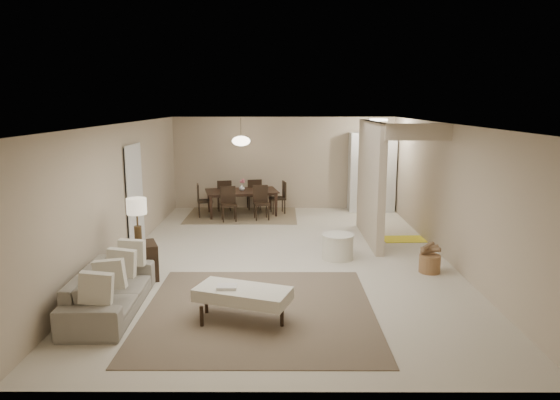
{
  "coord_description": "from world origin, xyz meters",
  "views": [
    {
      "loc": [
        -0.06,
        -9.06,
        2.86
      ],
      "look_at": [
        -0.09,
        0.25,
        1.05
      ],
      "focal_mm": 32.0,
      "sensor_mm": 36.0,
      "label": 1
    }
  ],
  "objects_px": {
    "pantry_cabinet": "(372,172)",
    "dining_table": "(242,203)",
    "sofa": "(110,290)",
    "ottoman_bench": "(243,295)",
    "wicker_basket": "(430,264)",
    "side_table": "(140,261)",
    "round_pouf": "(338,247)"
  },
  "relations": [
    {
      "from": "side_table",
      "to": "dining_table",
      "type": "distance_m",
      "value": 4.98
    },
    {
      "from": "ottoman_bench",
      "to": "side_table",
      "type": "distance_m",
      "value": 2.42
    },
    {
      "from": "round_pouf",
      "to": "wicker_basket",
      "type": "bearing_deg",
      "value": -27.17
    },
    {
      "from": "wicker_basket",
      "to": "side_table",
      "type": "bearing_deg",
      "value": -176.02
    },
    {
      "from": "sofa",
      "to": "ottoman_bench",
      "type": "relative_size",
      "value": 1.49
    },
    {
      "from": "sofa",
      "to": "wicker_basket",
      "type": "distance_m",
      "value": 5.2
    },
    {
      "from": "sofa",
      "to": "round_pouf",
      "type": "bearing_deg",
      "value": -57.0
    },
    {
      "from": "pantry_cabinet",
      "to": "ottoman_bench",
      "type": "relative_size",
      "value": 1.53
    },
    {
      "from": "pantry_cabinet",
      "to": "dining_table",
      "type": "relative_size",
      "value": 1.15
    },
    {
      "from": "side_table",
      "to": "round_pouf",
      "type": "distance_m",
      "value": 3.57
    },
    {
      "from": "ottoman_bench",
      "to": "side_table",
      "type": "bearing_deg",
      "value": 158.18
    },
    {
      "from": "ottoman_bench",
      "to": "dining_table",
      "type": "height_order",
      "value": "dining_table"
    },
    {
      "from": "pantry_cabinet",
      "to": "round_pouf",
      "type": "height_order",
      "value": "pantry_cabinet"
    },
    {
      "from": "wicker_basket",
      "to": "dining_table",
      "type": "distance_m",
      "value": 5.72
    },
    {
      "from": "dining_table",
      "to": "ottoman_bench",
      "type": "bearing_deg",
      "value": -97.18
    },
    {
      "from": "sofa",
      "to": "ottoman_bench",
      "type": "xyz_separation_m",
      "value": [
        1.87,
        -0.3,
        0.06
      ]
    },
    {
      "from": "pantry_cabinet",
      "to": "dining_table",
      "type": "xyz_separation_m",
      "value": [
        -3.43,
        -0.55,
        -0.73
      ]
    },
    {
      "from": "wicker_basket",
      "to": "dining_table",
      "type": "xyz_separation_m",
      "value": [
        -3.57,
        4.47,
        0.17
      ]
    },
    {
      "from": "sofa",
      "to": "side_table",
      "type": "xyz_separation_m",
      "value": [
        0.05,
        1.29,
        0.0
      ]
    },
    {
      "from": "sofa",
      "to": "side_table",
      "type": "relative_size",
      "value": 3.4
    },
    {
      "from": "ottoman_bench",
      "to": "side_table",
      "type": "xyz_separation_m",
      "value": [
        -1.82,
        1.59,
        -0.06
      ]
    },
    {
      "from": "ottoman_bench",
      "to": "round_pouf",
      "type": "bearing_deg",
      "value": 79.14
    },
    {
      "from": "ottoman_bench",
      "to": "wicker_basket",
      "type": "height_order",
      "value": "ottoman_bench"
    },
    {
      "from": "pantry_cabinet",
      "to": "dining_table",
      "type": "height_order",
      "value": "pantry_cabinet"
    },
    {
      "from": "side_table",
      "to": "sofa",
      "type": "bearing_deg",
      "value": -92.22
    },
    {
      "from": "pantry_cabinet",
      "to": "ottoman_bench",
      "type": "xyz_separation_m",
      "value": [
        -2.93,
        -6.95,
        -0.69
      ]
    },
    {
      "from": "sofa",
      "to": "dining_table",
      "type": "distance_m",
      "value": 6.25
    },
    {
      "from": "pantry_cabinet",
      "to": "sofa",
      "type": "relative_size",
      "value": 1.03
    },
    {
      "from": "pantry_cabinet",
      "to": "sofa",
      "type": "height_order",
      "value": "pantry_cabinet"
    },
    {
      "from": "sofa",
      "to": "wicker_basket",
      "type": "height_order",
      "value": "sofa"
    },
    {
      "from": "pantry_cabinet",
      "to": "ottoman_bench",
      "type": "height_order",
      "value": "pantry_cabinet"
    },
    {
      "from": "pantry_cabinet",
      "to": "side_table",
      "type": "height_order",
      "value": "pantry_cabinet"
    }
  ]
}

